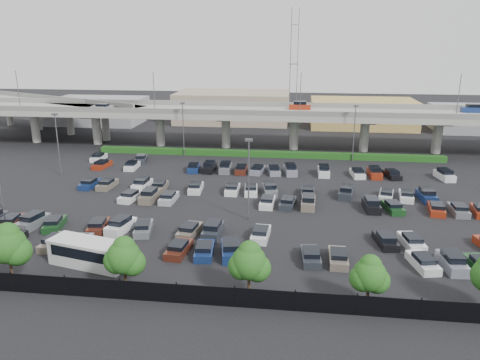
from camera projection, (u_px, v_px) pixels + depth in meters
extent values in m
plane|color=black|center=(254.00, 199.00, 66.14)|extent=(280.00, 280.00, 0.00)
cube|color=gray|center=(270.00, 114.00, 94.45)|extent=(150.00, 13.00, 1.10)
cube|color=slate|center=(268.00, 113.00, 88.21)|extent=(150.00, 0.50, 1.00)
cube|color=slate|center=(272.00, 104.00, 100.09)|extent=(150.00, 0.50, 1.00)
cylinder|color=gray|center=(35.00, 127.00, 101.63)|extent=(1.80, 1.80, 6.70)
cube|color=slate|center=(33.00, 113.00, 100.73)|extent=(2.60, 9.75, 0.50)
cylinder|color=gray|center=(97.00, 129.00, 99.97)|extent=(1.80, 1.80, 6.70)
cube|color=slate|center=(95.00, 114.00, 99.06)|extent=(2.60, 9.75, 0.50)
cylinder|color=gray|center=(160.00, 130.00, 98.31)|extent=(1.80, 1.80, 6.70)
cube|color=slate|center=(159.00, 115.00, 97.40)|extent=(2.60, 9.75, 0.50)
cylinder|color=gray|center=(226.00, 132.00, 96.65)|extent=(1.80, 1.80, 6.70)
cube|color=slate|center=(226.00, 116.00, 95.74)|extent=(2.60, 9.75, 0.50)
cylinder|color=gray|center=(294.00, 133.00, 94.98)|extent=(1.80, 1.80, 6.70)
cube|color=slate|center=(294.00, 118.00, 94.08)|extent=(2.60, 9.75, 0.50)
cylinder|color=gray|center=(364.00, 135.00, 93.32)|extent=(1.80, 1.80, 6.70)
cube|color=slate|center=(366.00, 119.00, 92.41)|extent=(2.60, 9.75, 0.50)
cylinder|color=gray|center=(437.00, 137.00, 91.66)|extent=(1.80, 1.80, 6.70)
cube|color=slate|center=(439.00, 121.00, 90.75)|extent=(2.60, 9.75, 0.50)
cube|color=slate|center=(103.00, 108.00, 95.36)|extent=(4.40, 1.82, 0.82)
cube|color=black|center=(102.00, 105.00, 95.18)|extent=(2.30, 1.60, 0.50)
cube|color=maroon|center=(300.00, 107.00, 96.28)|extent=(4.40, 1.82, 1.05)
cube|color=black|center=(300.00, 103.00, 96.04)|extent=(2.60, 1.60, 0.65)
cube|color=navy|center=(473.00, 110.00, 92.24)|extent=(4.40, 1.82, 1.05)
cube|color=black|center=(474.00, 106.00, 92.01)|extent=(2.60, 1.60, 0.65)
cylinder|color=#55545A|center=(18.00, 91.00, 93.28)|extent=(0.14, 0.14, 8.00)
cylinder|color=#55545A|center=(154.00, 93.00, 89.96)|extent=(0.14, 0.14, 8.00)
cylinder|color=#55545A|center=(300.00, 95.00, 86.63)|extent=(0.14, 0.14, 8.00)
cylinder|color=#55545A|center=(458.00, 97.00, 83.31)|extent=(0.14, 0.14, 8.00)
cube|color=gray|center=(54.00, 103.00, 111.08)|extent=(50.93, 30.13, 1.10)
cube|color=slate|center=(54.00, 98.00, 110.78)|extent=(47.34, 22.43, 1.00)
cylinder|color=gray|center=(9.00, 113.00, 121.88)|extent=(1.60, 1.60, 6.70)
cylinder|color=gray|center=(38.00, 116.00, 115.77)|extent=(1.60, 1.60, 6.70)
cylinder|color=gray|center=(70.00, 121.00, 109.66)|extent=(1.60, 1.60, 6.70)
cylinder|color=gray|center=(106.00, 125.00, 103.55)|extent=(1.60, 1.60, 6.70)
cube|color=#1A4313|center=(267.00, 154.00, 89.73)|extent=(66.00, 1.60, 1.10)
cube|color=black|center=(223.00, 297.00, 39.28)|extent=(70.00, 0.06, 1.80)
cylinder|color=black|center=(12.00, 282.00, 41.50)|extent=(0.10, 0.10, 2.00)
cylinder|color=black|center=(65.00, 285.00, 40.91)|extent=(0.10, 0.10, 2.00)
cylinder|color=black|center=(120.00, 289.00, 40.32)|extent=(0.10, 0.10, 2.00)
cylinder|color=black|center=(177.00, 293.00, 39.72)|extent=(0.10, 0.10, 2.00)
cylinder|color=black|center=(235.00, 296.00, 39.13)|extent=(0.10, 0.10, 2.00)
cylinder|color=black|center=(295.00, 300.00, 38.54)|extent=(0.10, 0.10, 2.00)
cylinder|color=black|center=(357.00, 304.00, 37.94)|extent=(0.10, 0.10, 2.00)
cylinder|color=black|center=(421.00, 309.00, 37.35)|extent=(0.10, 0.10, 2.00)
cylinder|color=#332316|center=(12.00, 272.00, 43.07)|extent=(0.26, 0.26, 2.18)
sphere|color=#134813|center=(8.00, 245.00, 42.30)|extent=(3.39, 3.39, 3.39)
sphere|color=#134813|center=(17.00, 251.00, 42.48)|extent=(2.67, 2.67, 2.67)
sphere|color=#134813|center=(1.00, 249.00, 42.41)|extent=(2.67, 2.67, 2.67)
sphere|color=#134813|center=(7.00, 235.00, 42.13)|extent=(2.30, 2.30, 2.30)
cylinder|color=#332316|center=(126.00, 281.00, 41.58)|extent=(0.26, 0.26, 1.96)
sphere|color=#134813|center=(124.00, 257.00, 40.89)|extent=(3.04, 3.04, 3.04)
sphere|color=#134813|center=(132.00, 263.00, 41.06)|extent=(2.39, 2.39, 2.39)
sphere|color=#134813|center=(117.00, 260.00, 40.98)|extent=(2.39, 2.39, 2.39)
sphere|color=#134813|center=(124.00, 247.00, 40.75)|extent=(2.06, 2.06, 2.06)
cylinder|color=#332316|center=(249.00, 288.00, 40.55)|extent=(0.26, 0.26, 1.97)
sphere|color=#134813|center=(249.00, 262.00, 39.85)|extent=(3.07, 3.07, 3.07)
sphere|color=#134813|center=(257.00, 268.00, 40.02)|extent=(2.41, 2.41, 2.41)
sphere|color=#134813|center=(242.00, 266.00, 39.94)|extent=(2.41, 2.41, 2.41)
sphere|color=#134813|center=(250.00, 252.00, 39.71)|extent=(2.08, 2.08, 2.08)
cylinder|color=#332316|center=(367.00, 299.00, 38.98)|extent=(0.26, 0.26, 1.80)
sphere|color=#134813|center=(369.00, 275.00, 38.35)|extent=(2.79, 2.79, 2.79)
sphere|color=#134813|center=(377.00, 280.00, 38.51)|extent=(2.19, 2.19, 2.19)
sphere|color=#134813|center=(362.00, 278.00, 38.42)|extent=(2.19, 2.19, 2.19)
sphere|color=#134813|center=(370.00, 266.00, 38.22)|extent=(1.89, 1.89, 1.89)
cube|color=silver|center=(89.00, 254.00, 46.41)|extent=(8.39, 4.49, 2.33)
cube|color=black|center=(89.00, 249.00, 46.25)|extent=(7.33, 4.29, 1.05)
cube|color=silver|center=(88.00, 242.00, 46.04)|extent=(8.52, 4.62, 0.28)
cube|color=black|center=(8.00, 240.00, 51.47)|extent=(2.33, 4.59, 0.82)
cube|color=black|center=(6.00, 236.00, 51.10)|extent=(1.86, 2.47, 0.50)
cube|color=#6F6456|center=(56.00, 243.00, 50.82)|extent=(2.16, 4.53, 0.82)
cube|color=black|center=(54.00, 238.00, 50.45)|extent=(1.78, 2.42, 0.50)
cube|color=gray|center=(80.00, 244.00, 50.49)|extent=(2.27, 4.56, 0.82)
cube|color=black|center=(78.00, 240.00, 50.12)|extent=(1.83, 2.45, 0.50)
cube|color=#502015|center=(179.00, 250.00, 49.19)|extent=(2.24, 4.56, 0.82)
cube|color=black|center=(178.00, 245.00, 48.82)|extent=(1.82, 2.45, 0.50)
cube|color=navy|center=(205.00, 251.00, 48.86)|extent=(2.24, 4.56, 0.82)
cube|color=black|center=(204.00, 246.00, 48.49)|extent=(1.82, 2.44, 0.50)
cube|color=navy|center=(231.00, 251.00, 48.50)|extent=(2.62, 4.67, 1.05)
cube|color=black|center=(230.00, 244.00, 48.26)|extent=(2.07, 2.86, 0.65)
cube|color=#292D35|center=(311.00, 257.00, 47.55)|extent=(2.15, 4.53, 0.82)
cube|color=black|center=(311.00, 252.00, 47.18)|extent=(1.77, 2.42, 0.50)
cube|color=#6F6456|center=(338.00, 258.00, 47.23)|extent=(1.87, 4.42, 0.82)
cube|color=black|center=(339.00, 254.00, 46.86)|extent=(1.63, 2.32, 0.50)
cube|color=white|center=(423.00, 263.00, 46.25)|extent=(2.67, 4.68, 0.82)
cube|color=black|center=(424.00, 258.00, 45.88)|extent=(2.03, 2.58, 0.50)
cube|color=gray|center=(452.00, 264.00, 45.89)|extent=(2.17, 4.53, 1.05)
cube|color=black|center=(453.00, 256.00, 45.65)|extent=(1.81, 2.72, 0.65)
cube|color=#502015|center=(12.00, 222.00, 56.55)|extent=(2.35, 4.59, 0.82)
cube|color=black|center=(10.00, 218.00, 56.18)|extent=(1.87, 2.48, 0.50)
cube|color=slate|center=(33.00, 222.00, 56.19)|extent=(2.57, 4.65, 1.05)
cube|color=black|center=(32.00, 216.00, 55.95)|extent=(2.04, 2.84, 0.65)
cube|color=#17411B|center=(55.00, 224.00, 55.90)|extent=(2.69, 4.68, 0.82)
cube|color=black|center=(53.00, 220.00, 55.53)|extent=(2.04, 2.58, 0.50)
cube|color=#502015|center=(99.00, 227.00, 55.24)|extent=(2.43, 4.61, 0.82)
cube|color=black|center=(97.00, 222.00, 54.87)|extent=(1.91, 2.51, 0.50)
cube|color=white|center=(121.00, 227.00, 54.88)|extent=(2.68, 4.68, 1.05)
cube|color=black|center=(120.00, 220.00, 54.65)|extent=(2.10, 2.87, 0.65)
cube|color=slate|center=(144.00, 229.00, 54.59)|extent=(2.62, 4.66, 0.82)
cube|color=black|center=(143.00, 224.00, 54.22)|extent=(2.01, 2.56, 0.50)
cube|color=#6F6456|center=(190.00, 231.00, 53.94)|extent=(2.36, 4.59, 0.82)
cube|color=black|center=(189.00, 227.00, 53.57)|extent=(1.88, 2.48, 0.50)
cube|color=#292D35|center=(213.00, 231.00, 53.58)|extent=(2.03, 4.48, 1.05)
cube|color=black|center=(213.00, 225.00, 53.34)|extent=(1.72, 2.67, 0.65)
cube|color=white|center=(261.00, 235.00, 52.96)|extent=(2.08, 4.50, 0.82)
cube|color=black|center=(261.00, 230.00, 52.59)|extent=(1.74, 2.39, 0.50)
cube|color=black|center=(386.00, 241.00, 51.33)|extent=(2.43, 4.62, 0.82)
cube|color=black|center=(386.00, 236.00, 50.96)|extent=(1.92, 2.51, 0.50)
cube|color=white|center=(411.00, 242.00, 51.00)|extent=(2.44, 4.62, 0.82)
cube|color=black|center=(412.00, 238.00, 50.63)|extent=(1.92, 2.51, 0.50)
cube|color=white|center=(131.00, 197.00, 65.70)|extent=(2.52, 4.64, 0.82)
cube|color=black|center=(130.00, 193.00, 65.33)|extent=(1.96, 2.53, 0.50)
cube|color=#6F6456|center=(150.00, 197.00, 65.34)|extent=(2.02, 4.48, 1.05)
cube|color=black|center=(149.00, 191.00, 65.10)|extent=(1.72, 2.67, 0.65)
cube|color=#B1B1B6|center=(169.00, 198.00, 65.04)|extent=(1.91, 4.44, 0.82)
cube|color=black|center=(168.00, 195.00, 64.67)|extent=(1.65, 2.33, 0.50)
cube|color=white|center=(267.00, 203.00, 63.41)|extent=(1.99, 4.47, 0.82)
cube|color=black|center=(267.00, 199.00, 63.04)|extent=(1.69, 2.36, 0.50)
cube|color=#292D35|center=(288.00, 203.00, 63.08)|extent=(2.39, 4.60, 0.82)
cube|color=black|center=(288.00, 199.00, 62.71)|extent=(1.89, 2.49, 0.50)
cube|color=#6F6456|center=(308.00, 203.00, 62.72)|extent=(2.01, 4.48, 1.05)
cube|color=black|center=(309.00, 198.00, 62.49)|extent=(1.72, 2.67, 0.65)
cube|color=black|center=(371.00, 206.00, 61.74)|extent=(2.05, 4.49, 1.05)
cube|color=black|center=(372.00, 200.00, 61.51)|extent=(1.74, 2.68, 0.65)
cube|color=#17411B|center=(393.00, 208.00, 61.45)|extent=(2.56, 4.65, 0.82)
cube|color=black|center=(393.00, 204.00, 61.08)|extent=(1.98, 2.54, 0.50)
cube|color=maroon|center=(436.00, 210.00, 60.80)|extent=(2.40, 4.60, 0.82)
cube|color=black|center=(437.00, 205.00, 60.43)|extent=(1.90, 2.49, 0.50)
cube|color=slate|center=(458.00, 210.00, 60.47)|extent=(1.87, 4.42, 0.82)
cube|color=black|center=(459.00, 206.00, 60.10)|extent=(1.63, 2.32, 0.50)
cube|color=navy|center=(90.00, 184.00, 71.43)|extent=(2.09, 4.50, 0.82)
cube|color=black|center=(89.00, 181.00, 71.05)|extent=(1.74, 2.39, 0.50)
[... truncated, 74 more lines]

